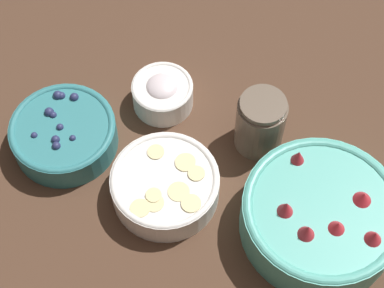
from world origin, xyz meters
name	(u,v)px	position (x,y,z in m)	size (l,w,h in m)	color
ground_plane	(228,131)	(0.00, 0.00, 0.00)	(4.00, 4.00, 0.00)	#4C3323
bowl_strawberries	(321,215)	(0.04, -0.21, 0.04)	(0.24, 0.24, 0.10)	#56B7A8
bowl_blueberries	(64,133)	(-0.25, 0.10, 0.03)	(0.17, 0.17, 0.06)	teal
bowl_bananas	(165,185)	(-0.14, -0.06, 0.03)	(0.17, 0.17, 0.05)	white
bowl_cream	(163,92)	(-0.07, 0.10, 0.03)	(0.10, 0.10, 0.06)	white
jar_chocolate	(260,124)	(0.04, -0.04, 0.05)	(0.08, 0.08, 0.11)	brown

